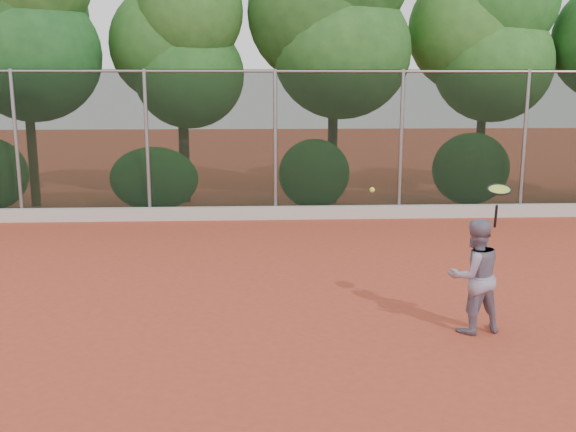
{
  "coord_description": "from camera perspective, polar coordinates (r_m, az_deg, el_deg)",
  "views": [
    {
      "loc": [
        -0.46,
        -8.16,
        3.11
      ],
      "look_at": [
        0.0,
        1.0,
        1.25
      ],
      "focal_mm": 40.0,
      "sensor_mm": 36.0,
      "label": 1
    }
  ],
  "objects": [
    {
      "name": "ground",
      "position": [
        8.74,
        0.33,
        -9.37
      ],
      "size": [
        80.0,
        80.0,
        0.0
      ],
      "primitive_type": "plane",
      "color": "#AA3E28",
      "rests_on": "ground"
    },
    {
      "name": "concrete_curb",
      "position": [
        15.28,
        -1.09,
        0.28
      ],
      "size": [
        24.0,
        0.2,
        0.3
      ],
      "primitive_type": "cube",
      "color": "beige",
      "rests_on": "ground"
    },
    {
      "name": "tennis_player",
      "position": [
        8.53,
        16.22,
        -5.14
      ],
      "size": [
        0.82,
        0.7,
        1.48
      ],
      "primitive_type": "imported",
      "rotation": [
        0.0,
        0.0,
        3.35
      ],
      "color": "gray",
      "rests_on": "ground"
    },
    {
      "name": "chainlink_fence",
      "position": [
        15.22,
        -1.14,
        6.74
      ],
      "size": [
        24.09,
        0.09,
        3.5
      ],
      "color": "black",
      "rests_on": "ground"
    },
    {
      "name": "foliage_backdrop",
      "position": [
        17.19,
        -3.27,
        15.75
      ],
      "size": [
        23.7,
        3.63,
        7.55
      ],
      "color": "#44291A",
      "rests_on": "ground"
    },
    {
      "name": "tennis_racket",
      "position": [
        8.32,
        18.24,
        1.99
      ],
      "size": [
        0.37,
        0.37,
        0.56
      ],
      "color": "black",
      "rests_on": "ground"
    },
    {
      "name": "tennis_ball_in_flight",
      "position": [
        8.23,
        7.49,
        2.32
      ],
      "size": [
        0.07,
        0.07,
        0.07
      ],
      "color": "#E0FA38",
      "rests_on": "ground"
    }
  ]
}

